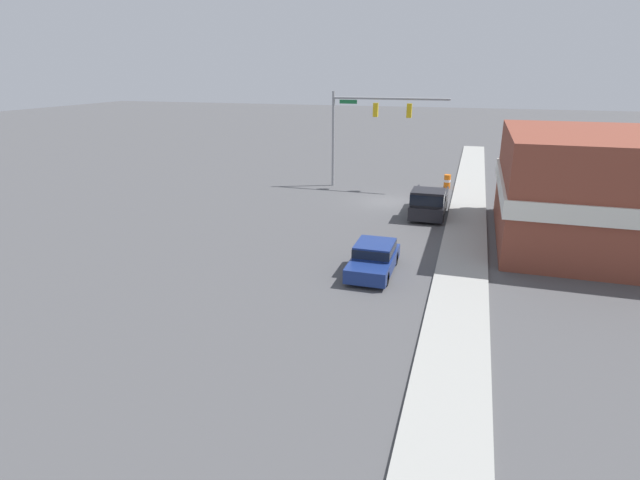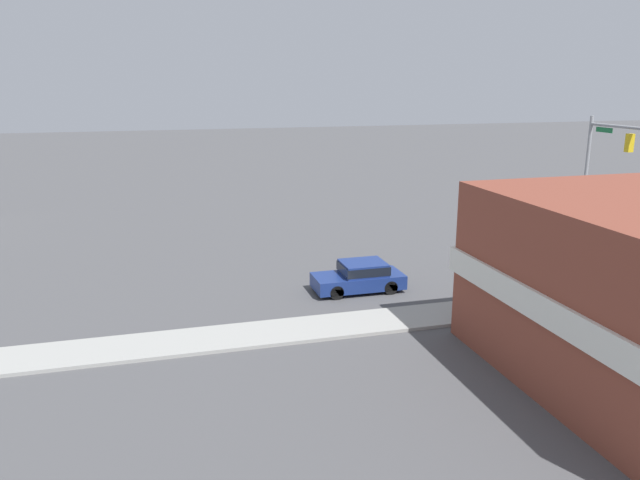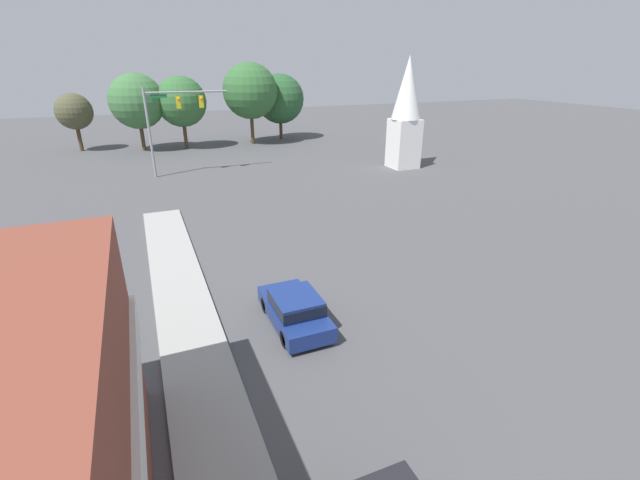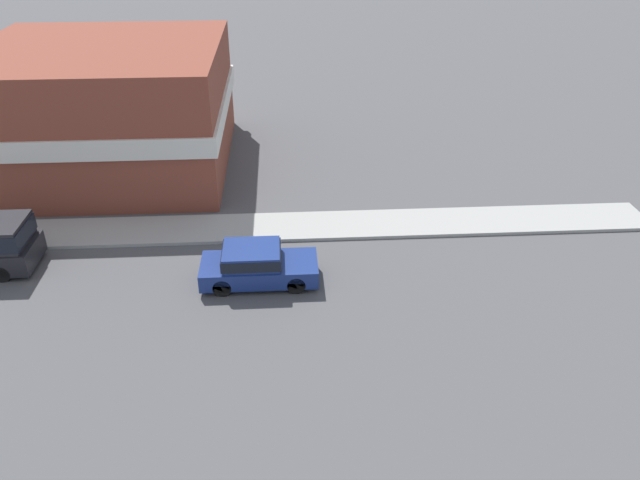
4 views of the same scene
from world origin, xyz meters
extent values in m
cylinder|color=black|center=(-2.52, 14.70, 0.33)|extent=(0.22, 0.66, 0.66)
cylinder|color=black|center=(-0.86, 14.70, 0.33)|extent=(0.22, 0.66, 0.66)
cylinder|color=black|center=(-2.52, 12.08, 0.33)|extent=(0.22, 0.66, 0.66)
cylinder|color=black|center=(-0.86, 12.08, 0.33)|extent=(0.22, 0.66, 0.66)
cube|color=navy|center=(-1.69, 13.39, 0.51)|extent=(1.88, 4.23, 0.65)
cube|color=navy|center=(-1.69, 13.14, 1.12)|extent=(1.73, 2.03, 0.58)
cube|color=black|center=(-1.69, 13.14, 1.12)|extent=(1.75, 2.11, 0.41)
cylinder|color=black|center=(-4.19, 3.98, 0.33)|extent=(0.22, 0.66, 0.66)
cylinder|color=black|center=(-2.28, 3.98, 0.33)|extent=(0.22, 0.66, 0.66)
cube|color=brown|center=(-13.39, 5.63, 3.02)|extent=(11.98, 11.68, 6.04)
cube|color=silver|center=(-13.39, 5.63, 3.05)|extent=(12.28, 11.98, 0.90)
camera|label=1|loc=(-5.71, 35.03, 9.10)|focal=28.00mm
camera|label=2|loc=(-28.13, 22.63, 9.71)|focal=35.00mm
camera|label=3|loc=(-6.47, -0.64, 9.81)|focal=24.00mm
camera|label=4|loc=(17.56, 14.39, 12.66)|focal=35.00mm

